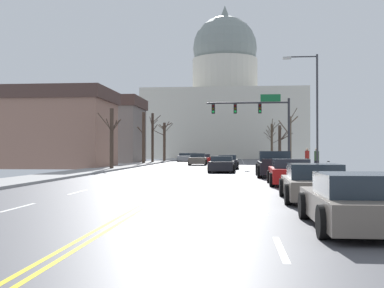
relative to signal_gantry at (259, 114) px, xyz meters
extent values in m
cube|color=#4C4C51|center=(-4.79, -14.29, -5.12)|extent=(14.00, 180.00, 0.06)
cube|color=yellow|center=(-4.91, -14.29, -5.08)|extent=(0.10, 176.40, 0.00)
cube|color=yellow|center=(-4.67, -14.29, -5.08)|extent=(0.10, 176.40, 0.00)
cube|color=silver|center=(-1.29, -38.39, -5.08)|extent=(0.12, 2.20, 0.00)
cube|color=silver|center=(-1.29, -33.19, -5.08)|extent=(0.12, 2.20, 0.00)
cube|color=silver|center=(-1.29, -27.99, -5.08)|extent=(0.12, 2.20, 0.00)
cube|color=silver|center=(-1.29, -22.79, -5.08)|extent=(0.12, 2.20, 0.00)
cube|color=silver|center=(-1.29, -17.59, -5.08)|extent=(0.12, 2.20, 0.00)
cube|color=silver|center=(-1.29, -12.39, -5.08)|extent=(0.12, 2.20, 0.00)
cube|color=silver|center=(-1.29, -7.19, -5.08)|extent=(0.12, 2.20, 0.00)
cube|color=silver|center=(-1.29, -1.99, -5.08)|extent=(0.12, 2.20, 0.00)
cube|color=silver|center=(-1.29, 3.21, -5.08)|extent=(0.12, 2.20, 0.00)
cube|color=silver|center=(-1.29, 8.41, -5.08)|extent=(0.12, 2.20, 0.00)
cube|color=silver|center=(-1.29, 13.61, -5.08)|extent=(0.12, 2.20, 0.00)
cube|color=silver|center=(-1.29, 18.81, -5.08)|extent=(0.12, 2.20, 0.00)
cube|color=silver|center=(-1.29, 24.01, -5.08)|extent=(0.12, 2.20, 0.00)
cube|color=silver|center=(-1.29, 29.21, -5.08)|extent=(0.12, 2.20, 0.00)
cube|color=silver|center=(-1.29, 34.41, -5.08)|extent=(0.12, 2.20, 0.00)
cube|color=silver|center=(-1.29, 39.61, -5.08)|extent=(0.12, 2.20, 0.00)
cube|color=silver|center=(-1.29, 44.81, -5.08)|extent=(0.12, 2.20, 0.00)
cube|color=silver|center=(-1.29, 50.01, -5.08)|extent=(0.12, 2.20, 0.00)
cube|color=silver|center=(-8.29, -33.19, -5.08)|extent=(0.12, 2.20, 0.00)
cube|color=silver|center=(-8.29, -27.99, -5.08)|extent=(0.12, 2.20, 0.00)
cube|color=silver|center=(-8.29, -22.79, -5.08)|extent=(0.12, 2.20, 0.00)
cube|color=silver|center=(-8.29, -17.59, -5.08)|extent=(0.12, 2.20, 0.00)
cube|color=silver|center=(-8.29, -12.39, -5.08)|extent=(0.12, 2.20, 0.00)
cube|color=silver|center=(-8.29, -7.19, -5.08)|extent=(0.12, 2.20, 0.00)
cube|color=silver|center=(-8.29, -1.99, -5.08)|extent=(0.12, 2.20, 0.00)
cube|color=silver|center=(-8.29, 3.21, -5.08)|extent=(0.12, 2.20, 0.00)
cube|color=silver|center=(-8.29, 8.41, -5.08)|extent=(0.12, 2.20, 0.00)
cube|color=silver|center=(-8.29, 13.61, -5.08)|extent=(0.12, 2.20, 0.00)
cube|color=silver|center=(-8.29, 18.81, -5.08)|extent=(0.12, 2.20, 0.00)
cube|color=silver|center=(-8.29, 24.01, -5.08)|extent=(0.12, 2.20, 0.00)
cube|color=silver|center=(-8.29, 29.21, -5.08)|extent=(0.12, 2.20, 0.00)
cube|color=silver|center=(-8.29, 34.41, -5.08)|extent=(0.12, 2.20, 0.00)
cube|color=silver|center=(-8.29, 39.61, -5.08)|extent=(0.12, 2.20, 0.00)
cube|color=silver|center=(-8.29, 44.81, -5.08)|extent=(0.12, 2.20, 0.00)
cube|color=silver|center=(-8.29, 50.01, -5.08)|extent=(0.12, 2.20, 0.00)
cube|color=gray|center=(3.71, -14.29, -5.02)|extent=(3.00, 180.00, 0.14)
cube|color=gray|center=(-13.29, -14.29, -5.02)|extent=(3.00, 180.00, 0.14)
cylinder|color=#28282D|center=(2.81, 0.01, -1.72)|extent=(0.22, 0.22, 6.46)
cylinder|color=#28282D|center=(-1.09, 0.01, 1.11)|extent=(7.80, 0.16, 0.16)
cube|color=black|center=(0.08, 0.01, 0.55)|extent=(0.32, 0.28, 0.92)
sphere|color=#330504|center=(0.08, -0.15, 0.83)|extent=(0.22, 0.22, 0.22)
sphere|color=#332B05|center=(0.08, -0.15, 0.55)|extent=(0.22, 0.22, 0.22)
sphere|color=#19CC47|center=(0.08, -0.15, 0.27)|extent=(0.22, 0.22, 0.22)
cube|color=black|center=(-2.26, 0.01, 0.55)|extent=(0.32, 0.28, 0.92)
sphere|color=#330504|center=(-2.26, -0.15, 0.83)|extent=(0.22, 0.22, 0.22)
sphere|color=#332B05|center=(-2.26, -0.15, 0.55)|extent=(0.22, 0.22, 0.22)
sphere|color=#19CC47|center=(-2.26, -0.15, 0.27)|extent=(0.22, 0.22, 0.22)
cube|color=black|center=(-4.37, 0.01, 0.55)|extent=(0.32, 0.28, 0.92)
sphere|color=#330504|center=(-4.37, -0.15, 0.83)|extent=(0.22, 0.22, 0.22)
sphere|color=#332B05|center=(-4.37, -0.15, 0.55)|extent=(0.22, 0.22, 0.22)
sphere|color=#19CC47|center=(-4.37, -0.15, 0.27)|extent=(0.22, 0.22, 0.22)
cube|color=#146033|center=(1.09, 0.03, 1.56)|extent=(1.90, 0.06, 0.70)
cylinder|color=#333338|center=(3.41, -12.78, -0.90)|extent=(0.14, 0.14, 8.10)
cylinder|color=#333338|center=(2.39, -12.78, 3.00)|extent=(2.04, 0.09, 0.09)
cube|color=#B2B2AD|center=(1.37, -12.78, 2.93)|extent=(0.56, 0.24, 0.16)
cube|color=beige|center=(-4.79, 57.36, 1.83)|extent=(32.50, 23.42, 13.83)
cylinder|color=beige|center=(-4.79, 57.36, 12.41)|extent=(13.88, 13.88, 7.34)
sphere|color=gray|center=(-4.79, 57.36, 18.48)|extent=(13.69, 13.69, 13.69)
cone|color=gray|center=(-4.79, 57.36, 26.52)|extent=(1.80, 1.80, 2.40)
cube|color=black|center=(-2.93, -3.05, -4.59)|extent=(1.79, 4.44, 0.67)
cube|color=#232D38|center=(-2.93, -3.19, -4.05)|extent=(1.55, 2.15, 0.41)
cylinder|color=black|center=(-3.78, -1.67, -4.77)|extent=(0.23, 0.64, 0.64)
cylinder|color=black|center=(-2.04, -1.69, -4.77)|extent=(0.23, 0.64, 0.64)
cylinder|color=black|center=(-3.81, -4.41, -4.77)|extent=(0.23, 0.64, 0.64)
cylinder|color=black|center=(-2.07, -4.43, -4.77)|extent=(0.23, 0.64, 0.64)
cube|color=black|center=(-3.20, -9.83, -4.59)|extent=(1.84, 4.32, 0.67)
cube|color=#232D38|center=(-3.21, -9.98, -4.06)|extent=(1.58, 2.01, 0.38)
cylinder|color=black|center=(-4.04, -8.49, -4.77)|extent=(0.23, 0.64, 0.64)
cylinder|color=black|center=(-2.30, -8.53, -4.77)|extent=(0.23, 0.64, 0.64)
cylinder|color=black|center=(-4.11, -11.14, -4.77)|extent=(0.23, 0.64, 0.64)
cylinder|color=black|center=(-2.36, -11.18, -4.77)|extent=(0.23, 0.64, 0.64)
cube|color=black|center=(0.31, -15.95, -4.51)|extent=(2.09, 5.48, 0.72)
cube|color=#1E2833|center=(0.32, -15.19, -3.82)|extent=(1.90, 1.87, 0.66)
cube|color=black|center=(0.29, -18.62, -4.04)|extent=(1.89, 0.11, 0.22)
cylinder|color=black|center=(-0.70, -14.30, -4.69)|extent=(0.29, 0.80, 0.80)
cylinder|color=black|center=(1.35, -14.32, -4.69)|extent=(0.29, 0.80, 0.80)
cylinder|color=black|center=(-0.72, -17.58, -4.69)|extent=(0.29, 0.80, 0.80)
cylinder|color=black|center=(1.33, -17.60, -4.69)|extent=(0.29, 0.80, 0.80)
cube|color=#B71414|center=(0.47, -23.09, -4.60)|extent=(1.91, 4.44, 0.65)
cube|color=#232D38|center=(0.47, -23.28, -4.06)|extent=(1.65, 2.22, 0.43)
cylinder|color=black|center=(-0.42, -21.71, -4.77)|extent=(0.23, 0.64, 0.64)
cylinder|color=black|center=(1.41, -21.74, -4.77)|extent=(0.23, 0.64, 0.64)
cylinder|color=black|center=(-0.47, -24.44, -4.77)|extent=(0.23, 0.64, 0.64)
cylinder|color=black|center=(1.36, -24.48, -4.77)|extent=(0.23, 0.64, 0.64)
cube|color=#6B6056|center=(0.47, -30.42, -4.64)|extent=(1.95, 4.46, 0.57)
cube|color=#232D38|center=(0.47, -30.52, -4.12)|extent=(1.67, 2.10, 0.48)
cylinder|color=black|center=(-0.41, -29.03, -4.77)|extent=(0.24, 0.65, 0.64)
cylinder|color=black|center=(1.42, -29.08, -4.77)|extent=(0.24, 0.65, 0.64)
cylinder|color=black|center=(-0.48, -31.76, -4.77)|extent=(0.24, 0.65, 0.64)
cylinder|color=black|center=(1.35, -31.81, -4.77)|extent=(0.24, 0.65, 0.64)
cube|color=#6B6056|center=(0.46, -36.09, -4.65)|extent=(1.75, 4.28, 0.56)
cube|color=#232D38|center=(0.46, -36.41, -4.14)|extent=(1.54, 2.04, 0.45)
cylinder|color=black|center=(-0.42, -34.76, -4.77)|extent=(0.22, 0.64, 0.64)
cylinder|color=black|center=(1.33, -34.76, -4.77)|extent=(0.22, 0.64, 0.64)
cylinder|color=black|center=(-0.42, -37.42, -4.77)|extent=(0.22, 0.64, 0.64)
cube|color=#6B6056|center=(-6.49, 7.52, -4.58)|extent=(1.93, 4.27, 0.70)
cube|color=#232D38|center=(-6.50, 7.83, -3.99)|extent=(1.65, 1.86, 0.47)
cylinder|color=black|center=(-5.54, 6.24, -4.77)|extent=(0.24, 0.65, 0.64)
cylinder|color=black|center=(-7.35, 6.18, -4.77)|extent=(0.24, 0.65, 0.64)
cylinder|color=black|center=(-5.62, 8.85, -4.77)|extent=(0.24, 0.65, 0.64)
cylinder|color=black|center=(-7.43, 8.80, -4.77)|extent=(0.24, 0.65, 0.64)
cube|color=#B71414|center=(-6.43, 15.59, -4.62)|extent=(2.02, 4.66, 0.61)
cube|color=#232D38|center=(-6.43, 15.74, -4.11)|extent=(1.72, 2.35, 0.40)
cylinder|color=black|center=(-5.45, 14.19, -4.77)|extent=(0.24, 0.65, 0.64)
cylinder|color=black|center=(-7.32, 14.13, -4.77)|extent=(0.24, 0.65, 0.64)
cylinder|color=black|center=(-5.54, 17.05, -4.77)|extent=(0.24, 0.65, 0.64)
cylinder|color=black|center=(-7.41, 16.99, -4.77)|extent=(0.24, 0.65, 0.64)
cube|color=#9EA3A8|center=(-9.79, 24.66, -4.58)|extent=(1.90, 4.63, 0.70)
cube|color=#232D38|center=(-9.80, 24.92, -4.03)|extent=(1.64, 2.17, 0.39)
cylinder|color=black|center=(-8.86, 23.25, -4.77)|extent=(0.23, 0.64, 0.64)
cylinder|color=black|center=(-10.68, 23.21, -4.77)|extent=(0.23, 0.64, 0.64)
cylinder|color=black|center=(-8.91, 26.10, -4.77)|extent=(0.23, 0.64, 0.64)
cylinder|color=black|center=(-10.73, 26.07, -4.77)|extent=(0.23, 0.64, 0.64)
cube|color=silver|center=(-10.04, 37.47, -4.63)|extent=(1.83, 4.37, 0.59)
cube|color=#232D38|center=(-10.04, 37.66, -4.11)|extent=(1.60, 2.19, 0.45)
cylinder|color=black|center=(-9.15, 36.11, -4.77)|extent=(0.22, 0.64, 0.64)
cylinder|color=black|center=(-10.95, 36.12, -4.77)|extent=(0.22, 0.64, 0.64)
cylinder|color=black|center=(-9.13, 38.82, -4.77)|extent=(0.22, 0.64, 0.64)
cylinder|color=black|center=(-10.93, 38.83, -4.77)|extent=(0.22, 0.64, 0.64)
cube|color=slate|center=(-21.07, 16.30, -1.48)|extent=(12.41, 8.62, 7.22)
cube|color=#47332D|center=(-21.07, 16.30, 2.82)|extent=(12.90, 8.96, 1.38)
cube|color=#8C6656|center=(-20.22, -2.05, -1.97)|extent=(12.06, 7.86, 6.24)
cube|color=#47332D|center=(-20.22, -2.05, 1.75)|extent=(12.54, 8.18, 1.21)
cylinder|color=#4C3D2D|center=(3.56, 34.34, -1.99)|extent=(0.37, 0.37, 5.91)
cylinder|color=#4C3D2D|center=(3.19, 33.89, -0.07)|extent=(0.88, 1.03, 1.34)
cylinder|color=#4C3D2D|center=(3.70, 33.89, -0.51)|extent=(0.36, 0.97, 0.65)
cylinder|color=#4C3D2D|center=(3.66, 34.93, 1.06)|extent=(0.33, 1.28, 1.66)
cylinder|color=#4C3D2D|center=(3.80, 33.84, 0.56)|extent=(0.58, 1.10, 1.22)
cylinder|color=#4C3D2D|center=(3.12, 34.53, -0.81)|extent=(1.00, 0.50, 1.68)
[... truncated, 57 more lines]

